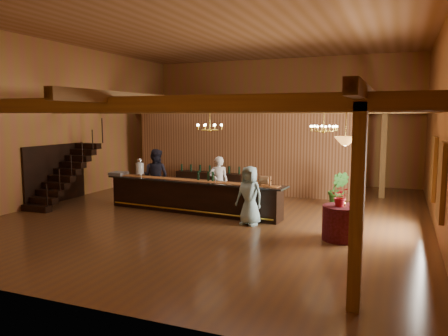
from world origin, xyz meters
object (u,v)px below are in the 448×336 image
at_px(backbar_shelf, 210,183).
at_px(chandelier_left, 210,127).
at_px(tasting_bar, 192,196).
at_px(beverage_dispenser, 140,168).
at_px(bartender, 219,182).
at_px(raffle_drum, 265,180).
at_px(guest, 249,196).
at_px(pendant_lamp, 345,141).
at_px(floor_plant, 338,189).
at_px(staff_second, 156,177).
at_px(round_table, 343,223).
at_px(chandelier_right, 324,128).

relative_size(backbar_shelf, chandelier_left, 3.55).
height_order(tasting_bar, beverage_dispenser, beverage_dispenser).
height_order(beverage_dispenser, bartender, bartender).
height_order(raffle_drum, guest, guest).
height_order(tasting_bar, pendant_lamp, pendant_lamp).
xyz_separation_m(raffle_drum, backbar_shelf, (-3.32, 3.62, -0.78)).
bearing_deg(floor_plant, chandelier_left, -144.51).
height_order(beverage_dispenser, chandelier_left, chandelier_left).
bearing_deg(backbar_shelf, staff_second, -101.90).
bearing_deg(bartender, round_table, 128.48).
xyz_separation_m(pendant_lamp, floor_plant, (-0.62, 3.81, -1.81)).
bearing_deg(chandelier_left, round_table, -18.05).
distance_m(chandelier_left, chandelier_right, 3.41).
distance_m(staff_second, guest, 4.11).
xyz_separation_m(tasting_bar, pendant_lamp, (4.70, -1.34, 1.89)).
height_order(tasting_bar, raffle_drum, raffle_drum).
xyz_separation_m(staff_second, floor_plant, (5.78, 1.79, -0.34)).
xyz_separation_m(backbar_shelf, staff_second, (-0.79, -2.70, 0.54)).
relative_size(beverage_dispenser, guest, 0.37).
distance_m(raffle_drum, backbar_shelf, 4.97).
distance_m(tasting_bar, beverage_dispenser, 2.18).
relative_size(guest, floor_plant, 1.37).
height_order(backbar_shelf, staff_second, staff_second).
distance_m(chandelier_right, staff_second, 5.74).
bearing_deg(floor_plant, tasting_bar, -148.84).
bearing_deg(beverage_dispenser, raffle_drum, -5.83).
relative_size(chandelier_left, guest, 0.49).
xyz_separation_m(chandelier_left, staff_second, (-2.31, 0.69, -1.72)).
height_order(beverage_dispenser, pendant_lamp, pendant_lamp).
xyz_separation_m(tasting_bar, raffle_drum, (2.41, -0.24, 0.67)).
height_order(chandelier_left, floor_plant, chandelier_left).
xyz_separation_m(raffle_drum, round_table, (2.29, -1.10, -0.76)).
height_order(chandelier_right, bartender, chandelier_right).
bearing_deg(guest, floor_plant, 71.73).
xyz_separation_m(beverage_dispenser, floor_plant, (6.11, 2.26, -0.70)).
bearing_deg(backbar_shelf, raffle_drum, -43.09).
bearing_deg(floor_plant, backbar_shelf, 169.63).
xyz_separation_m(beverage_dispenser, pendant_lamp, (6.72, -1.56, 1.11)).
bearing_deg(floor_plant, pendant_lamp, -80.81).
xyz_separation_m(beverage_dispenser, bartender, (2.55, 0.64, -0.44)).
bearing_deg(staff_second, round_table, 161.09).
relative_size(pendant_lamp, bartender, 0.53).
distance_m(tasting_bar, raffle_drum, 2.51).
xyz_separation_m(round_table, guest, (-2.56, 0.56, 0.40)).
height_order(beverage_dispenser, backbar_shelf, beverage_dispenser).
height_order(bartender, guest, bartender).
bearing_deg(staff_second, raffle_drum, 166.02).
distance_m(tasting_bar, floor_plant, 4.77).
distance_m(tasting_bar, round_table, 4.89).
bearing_deg(floor_plant, chandelier_right, -105.82).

